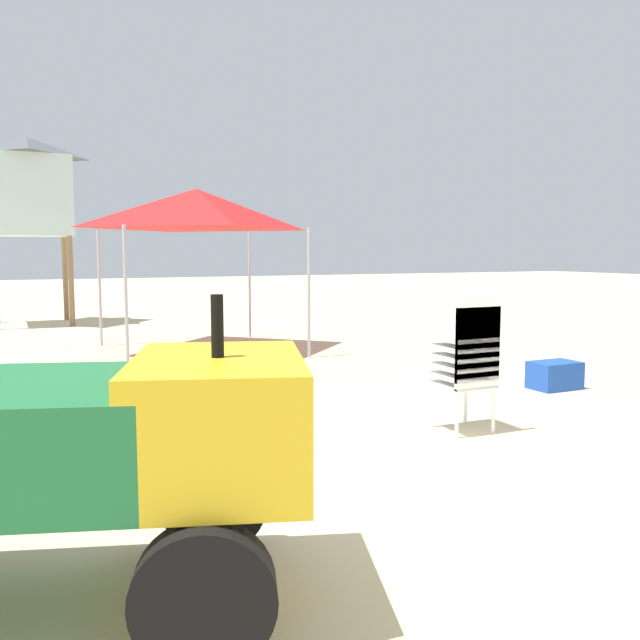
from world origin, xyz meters
TOP-DOWN VIEW (x-y plane):
  - ground at (0.00, 0.00)m, footprint 80.00×80.00m
  - utility_cart at (-3.15, -0.40)m, footprint 2.80×1.98m
  - stacked_plastic_chairs at (0.60, 1.25)m, footprint 0.48×0.48m
  - popup_canopy at (-0.32, 7.40)m, footprint 2.90×2.90m
  - lifeguard_tower at (-2.70, 13.19)m, footprint 1.98×1.98m
  - cooler_box at (2.84, 2.42)m, footprint 0.60×0.40m

SIDE VIEW (x-z plane):
  - ground at x=0.00m, z-range 0.00..0.00m
  - cooler_box at x=2.84m, z-range 0.00..0.34m
  - stacked_plastic_chairs at x=0.60m, z-range 0.10..1.39m
  - utility_cart at x=-3.15m, z-range 0.03..1.53m
  - popup_canopy at x=-0.32m, z-range 1.03..3.78m
  - lifeguard_tower at x=-2.70m, z-range 1.03..5.34m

